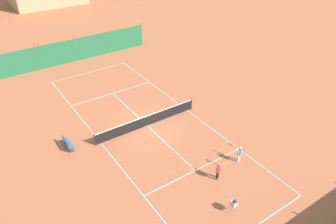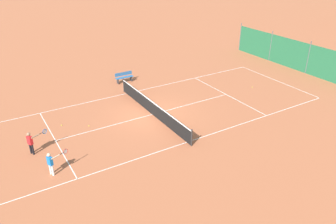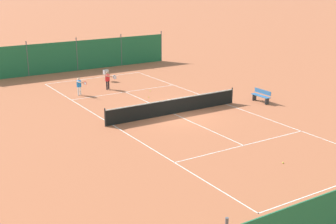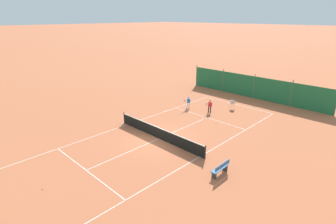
{
  "view_description": "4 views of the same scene",
  "coord_description": "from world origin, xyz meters",
  "px_view_note": "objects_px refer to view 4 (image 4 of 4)",
  "views": [
    {
      "loc": [
        -10.84,
        -19.04,
        15.61
      ],
      "look_at": [
        1.38,
        -1.01,
        1.36
      ],
      "focal_mm": 35.0,
      "sensor_mm": 36.0,
      "label": 1
    },
    {
      "loc": [
        17.18,
        -9.21,
        10.0
      ],
      "look_at": [
        1.6,
        0.25,
        0.8
      ],
      "focal_mm": 35.0,
      "sensor_mm": 36.0,
      "label": 2
    },
    {
      "loc": [
        14.81,
        22.83,
        8.27
      ],
      "look_at": [
        1.3,
        1.4,
        0.68
      ],
      "focal_mm": 50.0,
      "sensor_mm": 36.0,
      "label": 3
    },
    {
      "loc": [
        -13.71,
        12.99,
        9.21
      ],
      "look_at": [
        1.09,
        -2.15,
        1.42
      ],
      "focal_mm": 28.0,
      "sensor_mm": 36.0,
      "label": 4
    }
  ],
  "objects_px": {
    "tennis_net": "(159,133)",
    "player_far_service": "(188,101)",
    "tennis_ball_mid_court": "(198,126)",
    "tennis_ball_by_net_right": "(43,189)",
    "ball_hopper": "(233,103)",
    "tennis_ball_alley_right": "(216,124)",
    "player_near_baseline": "(210,105)",
    "courtside_bench": "(221,168)"
  },
  "relations": [
    {
      "from": "player_far_service",
      "to": "tennis_ball_by_net_right",
      "type": "distance_m",
      "value": 16.69
    },
    {
      "from": "player_far_service",
      "to": "player_near_baseline",
      "type": "xyz_separation_m",
      "value": [
        -2.41,
        -0.47,
        0.04
      ]
    },
    {
      "from": "tennis_ball_by_net_right",
      "to": "player_far_service",
      "type": "bearing_deg",
      "value": -79.26
    },
    {
      "from": "tennis_ball_mid_court",
      "to": "player_far_service",
      "type": "bearing_deg",
      "value": -39.68
    },
    {
      "from": "tennis_net",
      "to": "player_far_service",
      "type": "distance_m",
      "value": 7.93
    },
    {
      "from": "player_near_baseline",
      "to": "tennis_ball_alley_right",
      "type": "height_order",
      "value": "player_near_baseline"
    },
    {
      "from": "tennis_net",
      "to": "player_far_service",
      "type": "xyz_separation_m",
      "value": [
        3.12,
        -7.29,
        0.23
      ]
    },
    {
      "from": "player_far_service",
      "to": "tennis_ball_alley_right",
      "type": "bearing_deg",
      "value": 160.44
    },
    {
      "from": "player_far_service",
      "to": "tennis_ball_mid_court",
      "type": "distance_m",
      "value": 4.93
    },
    {
      "from": "ball_hopper",
      "to": "courtside_bench",
      "type": "relative_size",
      "value": 0.59
    },
    {
      "from": "tennis_ball_by_net_right",
      "to": "tennis_net",
      "type": "bearing_deg",
      "value": -90.09
    },
    {
      "from": "tennis_net",
      "to": "player_near_baseline",
      "type": "bearing_deg",
      "value": -84.74
    },
    {
      "from": "player_near_baseline",
      "to": "tennis_net",
      "type": "bearing_deg",
      "value": 95.26
    },
    {
      "from": "tennis_net",
      "to": "ball_hopper",
      "type": "xyz_separation_m",
      "value": [
        -0.35,
        -10.41,
        0.15
      ]
    },
    {
      "from": "tennis_net",
      "to": "player_far_service",
      "type": "bearing_deg",
      "value": -66.8
    },
    {
      "from": "tennis_ball_by_net_right",
      "to": "courtside_bench",
      "type": "xyz_separation_m",
      "value": [
        -6.36,
        -8.25,
        0.42
      ]
    },
    {
      "from": "player_far_service",
      "to": "courtside_bench",
      "type": "bearing_deg",
      "value": 139.33
    },
    {
      "from": "tennis_ball_mid_court",
      "to": "tennis_net",
      "type": "bearing_deg",
      "value": 81.35
    },
    {
      "from": "tennis_net",
      "to": "ball_hopper",
      "type": "relative_size",
      "value": 10.31
    },
    {
      "from": "tennis_net",
      "to": "tennis_ball_mid_court",
      "type": "xyz_separation_m",
      "value": [
        -0.63,
        -4.17,
        -0.47
      ]
    },
    {
      "from": "tennis_ball_by_net_right",
      "to": "tennis_ball_alley_right",
      "type": "bearing_deg",
      "value": -96.27
    },
    {
      "from": "tennis_ball_by_net_right",
      "to": "tennis_ball_alley_right",
      "type": "height_order",
      "value": "same"
    },
    {
      "from": "player_far_service",
      "to": "player_near_baseline",
      "type": "height_order",
      "value": "player_near_baseline"
    },
    {
      "from": "tennis_net",
      "to": "ball_hopper",
      "type": "distance_m",
      "value": 10.41
    },
    {
      "from": "player_near_baseline",
      "to": "tennis_ball_by_net_right",
      "type": "distance_m",
      "value": 16.88
    },
    {
      "from": "tennis_net",
      "to": "tennis_ball_by_net_right",
      "type": "height_order",
      "value": "tennis_net"
    },
    {
      "from": "player_far_service",
      "to": "ball_hopper",
      "type": "xyz_separation_m",
      "value": [
        -3.47,
        -3.12,
        -0.08
      ]
    },
    {
      "from": "player_near_baseline",
      "to": "ball_hopper",
      "type": "height_order",
      "value": "player_near_baseline"
    },
    {
      "from": "tennis_ball_by_net_right",
      "to": "ball_hopper",
      "type": "xyz_separation_m",
      "value": [
        -0.36,
        -19.5,
        0.62
      ]
    },
    {
      "from": "ball_hopper",
      "to": "courtside_bench",
      "type": "bearing_deg",
      "value": 118.06
    },
    {
      "from": "player_far_service",
      "to": "player_near_baseline",
      "type": "distance_m",
      "value": 2.46
    },
    {
      "from": "tennis_ball_mid_court",
      "to": "tennis_ball_by_net_right",
      "type": "height_order",
      "value": "same"
    },
    {
      "from": "tennis_ball_alley_right",
      "to": "ball_hopper",
      "type": "relative_size",
      "value": 0.07
    },
    {
      "from": "player_near_baseline",
      "to": "tennis_ball_alley_right",
      "type": "bearing_deg",
      "value": 137.18
    },
    {
      "from": "tennis_ball_mid_court",
      "to": "tennis_ball_by_net_right",
      "type": "bearing_deg",
      "value": 87.2
    },
    {
      "from": "tennis_net",
      "to": "player_far_service",
      "type": "relative_size",
      "value": 7.31
    },
    {
      "from": "tennis_net",
      "to": "tennis_ball_by_net_right",
      "type": "xyz_separation_m",
      "value": [
        0.02,
        9.1,
        -0.47
      ]
    },
    {
      "from": "player_far_service",
      "to": "ball_hopper",
      "type": "height_order",
      "value": "player_far_service"
    },
    {
      "from": "tennis_ball_mid_court",
      "to": "tennis_ball_alley_right",
      "type": "height_order",
      "value": "same"
    },
    {
      "from": "player_near_baseline",
      "to": "tennis_ball_alley_right",
      "type": "xyz_separation_m",
      "value": [
        -2.32,
        2.15,
        -0.73
      ]
    },
    {
      "from": "player_far_service",
      "to": "tennis_ball_by_net_right",
      "type": "relative_size",
      "value": 19.03
    },
    {
      "from": "tennis_ball_by_net_right",
      "to": "ball_hopper",
      "type": "height_order",
      "value": "ball_hopper"
    }
  ]
}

